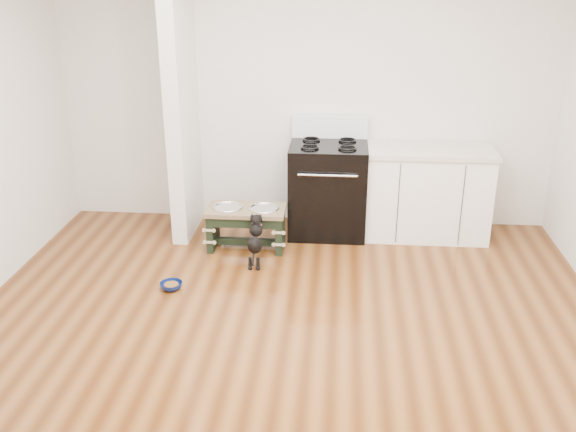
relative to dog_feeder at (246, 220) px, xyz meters
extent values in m
plane|color=#4C260D|center=(0.51, -1.69, -0.29)|extent=(5.00, 5.00, 0.00)
plane|color=silver|center=(0.51, 0.81, 1.06)|extent=(5.00, 0.00, 5.00)
cube|color=silver|center=(-0.66, 0.41, 1.06)|extent=(0.15, 0.80, 2.70)
cube|color=black|center=(0.76, 0.47, 0.17)|extent=(0.76, 0.65, 0.92)
cube|color=black|center=(0.76, 0.16, 0.11)|extent=(0.58, 0.02, 0.50)
cylinder|color=silver|center=(0.76, 0.12, 0.43)|extent=(0.56, 0.02, 0.02)
cube|color=white|center=(0.76, 0.74, 0.74)|extent=(0.76, 0.08, 0.22)
torus|color=black|center=(0.58, 0.33, 0.64)|extent=(0.18, 0.18, 0.02)
torus|color=black|center=(0.94, 0.33, 0.64)|extent=(0.18, 0.18, 0.02)
torus|color=black|center=(0.58, 0.61, 0.64)|extent=(0.18, 0.18, 0.02)
torus|color=black|center=(0.94, 0.61, 0.64)|extent=(0.18, 0.18, 0.02)
cube|color=white|center=(1.74, 0.49, 0.14)|extent=(1.20, 0.60, 0.86)
cube|color=#BFB5A3|center=(1.74, 0.49, 0.59)|extent=(1.24, 0.64, 0.05)
cube|color=black|center=(1.74, 0.23, -0.24)|extent=(1.20, 0.06, 0.10)
cube|color=black|center=(-0.33, 0.01, -0.11)|extent=(0.06, 0.36, 0.37)
cube|color=black|center=(0.33, 0.01, -0.11)|extent=(0.06, 0.36, 0.37)
cube|color=black|center=(0.00, -0.16, 0.03)|extent=(0.59, 0.03, 0.09)
cube|color=black|center=(0.00, 0.01, -0.23)|extent=(0.59, 0.06, 0.06)
cube|color=brown|center=(0.00, 0.01, 0.10)|extent=(0.75, 0.40, 0.04)
cylinder|color=silver|center=(-0.17, 0.01, 0.10)|extent=(0.26, 0.26, 0.05)
cylinder|color=silver|center=(0.17, 0.01, 0.10)|extent=(0.26, 0.26, 0.05)
torus|color=silver|center=(-0.17, 0.01, 0.12)|extent=(0.29, 0.29, 0.02)
torus|color=silver|center=(0.17, 0.01, 0.12)|extent=(0.29, 0.29, 0.02)
cylinder|color=black|center=(0.10, -0.45, -0.24)|extent=(0.03, 0.03, 0.11)
cylinder|color=black|center=(0.17, -0.45, -0.24)|extent=(0.03, 0.03, 0.11)
sphere|color=black|center=(0.10, -0.46, -0.28)|extent=(0.04, 0.04, 0.04)
sphere|color=black|center=(0.17, -0.46, -0.28)|extent=(0.04, 0.04, 0.04)
ellipsoid|color=black|center=(0.13, -0.38, -0.09)|extent=(0.13, 0.30, 0.27)
sphere|color=black|center=(0.13, -0.29, 0.02)|extent=(0.12, 0.12, 0.12)
sphere|color=black|center=(0.13, -0.25, 0.10)|extent=(0.11, 0.11, 0.11)
sphere|color=black|center=(0.10, -0.18, 0.10)|extent=(0.04, 0.04, 0.04)
sphere|color=black|center=(0.17, -0.18, 0.10)|extent=(0.04, 0.04, 0.04)
cylinder|color=black|center=(0.13, -0.50, -0.17)|extent=(0.02, 0.09, 0.10)
torus|color=#ED4587|center=(0.13, -0.26, 0.06)|extent=(0.10, 0.07, 0.09)
imported|color=#0B1951|center=(-0.52, -0.89, -0.26)|extent=(0.25, 0.25, 0.06)
cylinder|color=#573319|center=(-0.52, -0.89, -0.26)|extent=(0.12, 0.12, 0.02)
camera|label=1|loc=(0.88, -5.61, 2.32)|focal=40.00mm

